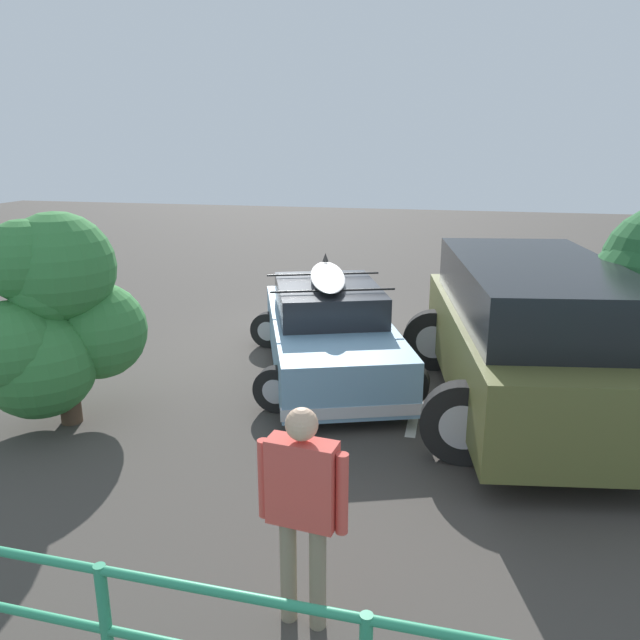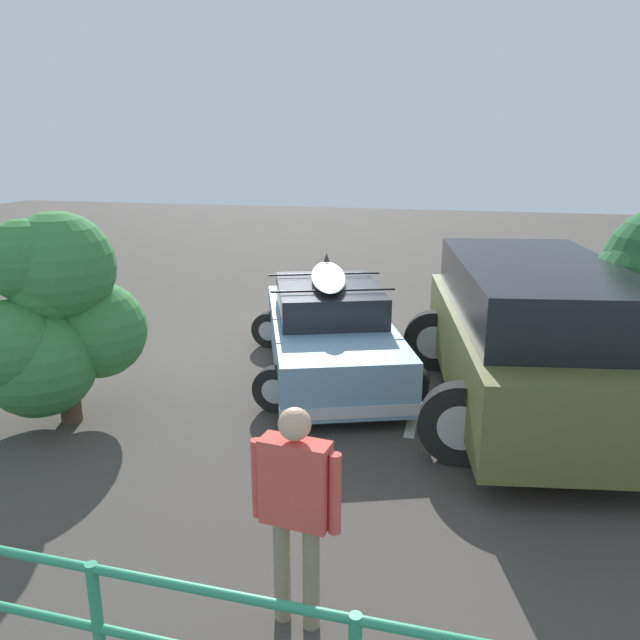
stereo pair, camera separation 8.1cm
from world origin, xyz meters
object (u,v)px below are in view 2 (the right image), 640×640
suv_car (530,335)px  person_bystander (296,499)px  sedan_car (329,331)px  bush_near_left (52,316)px

suv_car → person_bystander: suv_car is taller
person_bystander → suv_car: bearing=-113.8°
sedan_car → suv_car: 2.78m
sedan_car → bush_near_left: bearing=41.0°
sedan_car → suv_car: (-2.65, 0.76, 0.37)m
sedan_car → suv_car: bearing=163.9°
bush_near_left → sedan_car: bearing=-139.0°
suv_car → bush_near_left: size_ratio=2.01×
suv_car → bush_near_left: bush_near_left is taller
sedan_car → person_bystander: 4.94m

